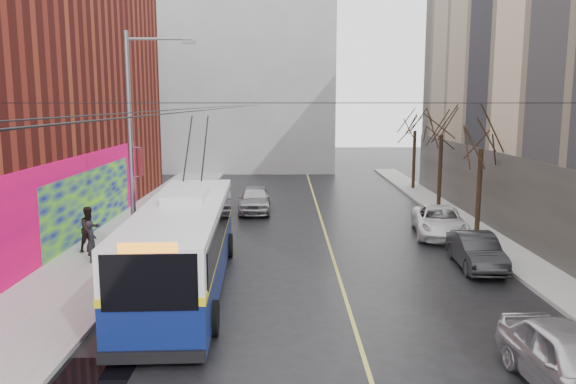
# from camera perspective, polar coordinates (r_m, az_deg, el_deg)

# --- Properties ---
(sidewalk_left) EXTENTS (4.00, 60.00, 0.15)m
(sidewalk_left) POSITION_cam_1_polar(r_m,az_deg,el_deg) (25.06, -17.81, -6.02)
(sidewalk_left) COLOR gray
(sidewalk_left) RESTS_ON ground
(sidewalk_right) EXTENTS (2.00, 60.00, 0.15)m
(sidewalk_right) POSITION_cam_1_polar(r_m,az_deg,el_deg) (25.73, 21.49, -5.82)
(sidewalk_right) COLOR gray
(sidewalk_right) RESTS_ON ground
(lane_line) EXTENTS (0.12, 50.00, 0.01)m
(lane_line) POSITION_cam_1_polar(r_m,az_deg,el_deg) (25.94, 4.14, -5.25)
(lane_line) COLOR #BFB74C
(lane_line) RESTS_ON ground
(building_far) EXTENTS (20.50, 12.10, 18.00)m
(building_far) POSITION_cam_1_polar(r_m,az_deg,el_deg) (56.37, -6.04, 11.69)
(building_far) COLOR gray
(building_far) RESTS_ON ground
(streetlight_pole) EXTENTS (2.65, 0.60, 9.00)m
(streetlight_pole) POSITION_cam_1_polar(r_m,az_deg,el_deg) (21.85, -15.31, 4.65)
(streetlight_pole) COLOR slate
(streetlight_pole) RESTS_ON ground
(catenary_wires) EXTENTS (18.00, 60.00, 0.22)m
(catenary_wires) POSITION_cam_1_polar(r_m,az_deg,el_deg) (25.90, -4.88, 8.68)
(catenary_wires) COLOR black
(tree_near) EXTENTS (3.20, 3.20, 6.40)m
(tree_near) POSITION_cam_1_polar(r_m,az_deg,el_deg) (28.71, 19.11, 5.72)
(tree_near) COLOR black
(tree_near) RESTS_ON ground
(tree_mid) EXTENTS (3.20, 3.20, 6.68)m
(tree_mid) POSITION_cam_1_polar(r_m,az_deg,el_deg) (35.37, 15.38, 6.89)
(tree_mid) COLOR black
(tree_mid) RESTS_ON ground
(tree_far) EXTENTS (3.20, 3.20, 6.57)m
(tree_far) POSITION_cam_1_polar(r_m,az_deg,el_deg) (42.16, 12.81, 7.14)
(tree_far) COLOR black
(tree_far) RESTS_ON ground
(pigeons_flying) EXTENTS (4.72, 2.33, 0.78)m
(pigeons_flying) POSITION_cam_1_polar(r_m,az_deg,el_deg) (21.35, -5.30, 10.14)
(pigeons_flying) COLOR slate
(trolleybus) EXTENTS (3.29, 12.42, 5.84)m
(trolleybus) POSITION_cam_1_polar(r_m,az_deg,el_deg) (19.69, -10.52, -5.16)
(trolleybus) COLOR #0B1852
(trolleybus) RESTS_ON ground
(parked_car_a) EXTENTS (2.07, 4.56, 1.52)m
(parked_car_a) POSITION_cam_1_polar(r_m,az_deg,el_deg) (14.33, 26.83, -15.19)
(parked_car_a) COLOR silver
(parked_car_a) RESTS_ON ground
(parked_car_b) EXTENTS (1.61, 4.17, 1.35)m
(parked_car_b) POSITION_cam_1_polar(r_m,az_deg,el_deg) (23.23, 18.58, -5.70)
(parked_car_b) COLOR #232325
(parked_car_b) RESTS_ON ground
(parked_car_c) EXTENTS (3.01, 5.33, 1.41)m
(parked_car_c) POSITION_cam_1_polar(r_m,az_deg,el_deg) (28.25, 15.12, -2.90)
(parked_car_c) COLOR white
(parked_car_c) RESTS_ON ground
(following_car) EXTENTS (1.92, 4.60, 1.55)m
(following_car) POSITION_cam_1_polar(r_m,az_deg,el_deg) (33.19, -3.41, -0.71)
(following_car) COLOR #9E9EA2
(following_car) RESTS_ON ground
(pedestrian_a) EXTENTS (0.55, 0.70, 1.67)m
(pedestrian_a) POSITION_cam_1_polar(r_m,az_deg,el_deg) (23.56, -19.33, -4.76)
(pedestrian_a) COLOR black
(pedestrian_a) RESTS_ON sidewalk_left
(pedestrian_b) EXTENTS (1.15, 1.18, 1.91)m
(pedestrian_b) POSITION_cam_1_polar(r_m,az_deg,el_deg) (25.33, -19.50, -3.54)
(pedestrian_b) COLOR black
(pedestrian_b) RESTS_ON sidewalk_left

